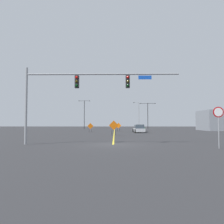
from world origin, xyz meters
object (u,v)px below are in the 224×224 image
Objects in this scene: stop_sign at (219,119)px; construction_sign_median_far at (90,126)px; car_green_far at (139,128)px; street_lamp_mid_right at (138,114)px; street_lamp_far_left at (148,113)px; street_lamp_mid_left at (84,112)px; construction_sign_left_shoulder at (114,126)px; car_silver_near at (139,129)px; traffic_signal_assembly at (79,87)px; construction_sign_right_lane at (118,126)px.

construction_sign_median_far is at bearing 113.80° from stop_sign.
street_lamp_mid_right is at bearing 84.44° from car_green_far.
stop_sign reaches higher than car_green_far.
street_lamp_far_left is (1.53, -10.57, -0.21)m from street_lamp_mid_right.
street_lamp_mid_left is at bearing -155.57° from street_lamp_mid_right.
street_lamp_mid_right is at bearing 89.61° from stop_sign.
street_lamp_far_left is 16.86m from car_green_far.
car_green_far is (5.34, 15.89, -0.68)m from construction_sign_left_shoulder.
stop_sign reaches higher than construction_sign_median_far.
street_lamp_far_left is 23.37m from car_silver_near.
traffic_signal_assembly is at bearing 165.54° from stop_sign.
street_lamp_mid_left is 2.07× the size of car_silver_near.
construction_sign_right_lane is at bearing 102.30° from stop_sign.
traffic_signal_assembly reaches higher than car_silver_near.
traffic_signal_assembly is 28.21m from construction_sign_right_lane.
construction_sign_right_lane is at bearing -116.29° from street_lamp_far_left.
street_lamp_mid_right reaches higher than construction_sign_right_lane.
construction_sign_right_lane is 1.03× the size of construction_sign_median_far.
construction_sign_left_shoulder is at bearing 115.27° from stop_sign.
street_lamp_far_left is at bearing 75.50° from car_green_far.
street_lamp_mid_right reaches higher than stop_sign.
construction_sign_median_far reaches higher than car_silver_near.
construction_sign_left_shoulder is 0.48× the size of car_green_far.
street_lamp_far_left reaches higher than car_green_far.
street_lamp_far_left is (18.39, -2.91, -0.47)m from street_lamp_mid_left.
construction_sign_right_lane is at bearing 28.65° from construction_sign_median_far.
street_lamp_far_left is 4.24× the size of construction_sign_median_far.
street_lamp_mid_left is at bearing 171.02° from street_lamp_far_left.
car_silver_near is at bearing 63.77° from construction_sign_left_shoulder.
street_lamp_mid_left is 24.00m from car_green_far.
stop_sign is (10.39, -2.68, -2.74)m from traffic_signal_assembly.
stop_sign is 58.33m from street_lamp_mid_right.
construction_sign_right_lane is (-6.62, 30.39, -0.95)m from stop_sign.
street_lamp_far_left is at bearing -81.74° from street_lamp_mid_right.
street_lamp_mid_left reaches higher than street_lamp_far_left.
traffic_signal_assembly is at bearing -105.30° from street_lamp_far_left.
street_lamp_mid_right is 33.51m from car_silver_near.
stop_sign is 1.69× the size of construction_sign_median_far.
traffic_signal_assembly is 3.15× the size of car_silver_near.
street_lamp_mid_left is at bearing 127.23° from car_green_far.
street_lamp_mid_left reaches higher than construction_sign_left_shoulder.
street_lamp_mid_left is 18.63m from street_lamp_far_left.
street_lamp_mid_left is at bearing 104.46° from construction_sign_left_shoulder.
street_lamp_far_left reaches higher than construction_sign_median_far.
stop_sign reaches higher than car_silver_near.
car_silver_near is (-4.88, -22.52, -3.87)m from street_lamp_far_left.
stop_sign is 29.97m from construction_sign_median_far.
traffic_signal_assembly is at bearing -97.73° from construction_sign_right_lane.
car_green_far is (4.45, 1.43, -0.45)m from construction_sign_right_lane.
car_silver_near is (3.67, -5.21, -0.48)m from construction_sign_right_lane.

